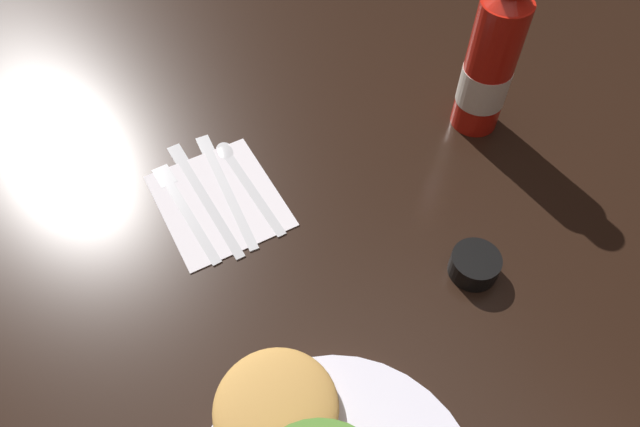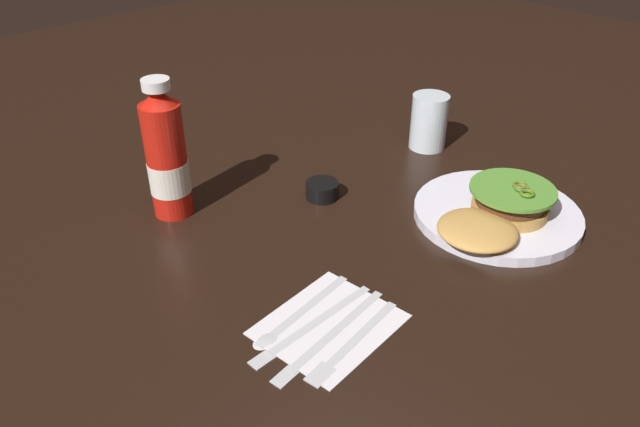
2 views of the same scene
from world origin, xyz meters
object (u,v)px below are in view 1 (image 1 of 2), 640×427
(ketchup_bottle, at_px, (490,65))
(fork_utensil, at_px, (181,202))
(condiment_cup, at_px, (475,265))
(butter_knife, at_px, (199,189))
(napkin, at_px, (219,200))
(steak_knife, at_px, (222,180))
(spoon_utensil, at_px, (240,171))

(ketchup_bottle, relative_size, fork_utensil, 1.29)
(condiment_cup, xyz_separation_m, fork_utensil, (0.23, 0.28, -0.01))
(butter_knife, bearing_deg, fork_utensil, 111.41)
(napkin, relative_size, steak_knife, 0.81)
(butter_knife, bearing_deg, spoon_utensil, -82.73)
(fork_utensil, bearing_deg, steak_knife, -77.20)
(napkin, bearing_deg, steak_knife, -26.44)
(steak_knife, xyz_separation_m, butter_knife, (-0.00, 0.03, 0.00))
(ketchup_bottle, bearing_deg, napkin, 88.97)
(ketchup_bottle, height_order, steak_knife, ketchup_bottle)
(napkin, xyz_separation_m, fork_utensil, (0.01, 0.05, 0.00))
(condiment_cup, relative_size, butter_knife, 0.27)
(condiment_cup, bearing_deg, steak_knife, 42.56)
(spoon_utensil, bearing_deg, napkin, 129.47)
(ketchup_bottle, relative_size, steak_knife, 1.11)
(ketchup_bottle, bearing_deg, fork_utensil, 87.16)
(ketchup_bottle, xyz_separation_m, napkin, (0.01, 0.37, -0.10))
(ketchup_bottle, height_order, spoon_utensil, ketchup_bottle)
(steak_knife, bearing_deg, spoon_utensil, -79.52)
(fork_utensil, bearing_deg, condiment_cup, -129.18)
(spoon_utensil, height_order, fork_utensil, same)
(ketchup_bottle, height_order, fork_utensil, ketchup_bottle)
(steak_knife, bearing_deg, napkin, 153.56)
(napkin, relative_size, butter_knife, 0.79)
(ketchup_bottle, xyz_separation_m, butter_knife, (0.03, 0.39, -0.10))
(condiment_cup, height_order, butter_knife, condiment_cup)
(butter_knife, relative_size, fork_utensil, 1.19)
(ketchup_bottle, xyz_separation_m, spoon_utensil, (0.04, 0.34, -0.10))
(steak_knife, bearing_deg, butter_knife, 94.62)
(spoon_utensil, distance_m, butter_knife, 0.06)
(spoon_utensil, height_order, steak_knife, same)
(fork_utensil, bearing_deg, spoon_utensil, -77.89)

